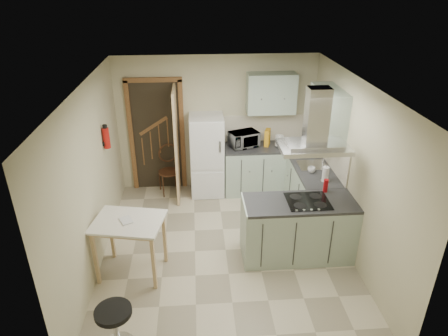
{
  "coord_description": "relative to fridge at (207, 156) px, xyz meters",
  "views": [
    {
      "loc": [
        -0.39,
        -4.82,
        3.74
      ],
      "look_at": [
        0.01,
        0.45,
        1.15
      ],
      "focal_mm": 32.0,
      "sensor_mm": 36.0,
      "label": 1
    }
  ],
  "objects": [
    {
      "name": "microwave",
      "position": [
        0.67,
        0.03,
        0.29
      ],
      "size": [
        0.59,
        0.5,
        0.28
      ],
      "primitive_type": "imported",
      "rotation": [
        0.0,
        0.0,
        0.37
      ],
      "color": "black",
      "rests_on": "counter_back"
    },
    {
      "name": "fridge",
      "position": [
        0.0,
        0.0,
        0.0
      ],
      "size": [
        0.6,
        0.6,
        1.5
      ],
      "primitive_type": "cube",
      "color": "white",
      "rests_on": "floor"
    },
    {
      "name": "right_wall",
      "position": [
        2.0,
        -1.8,
        0.5
      ],
      "size": [
        0.0,
        4.2,
        4.2
      ],
      "primitive_type": "plane",
      "rotation": [
        1.57,
        0.0,
        -1.57
      ],
      "color": "#BFB894",
      "rests_on": "floor"
    },
    {
      "name": "bentwood_chair",
      "position": [
        -0.71,
        0.04,
        -0.33
      ],
      "size": [
        0.47,
        0.47,
        0.84
      ],
      "primitive_type": "cube",
      "rotation": [
        0.0,
        0.0,
        0.28
      ],
      "color": "#54321C",
      "rests_on": "floor"
    },
    {
      "name": "back_wall",
      "position": [
        0.2,
        0.3,
        0.5
      ],
      "size": [
        3.6,
        0.0,
        3.6
      ],
      "primitive_type": "plane",
      "rotation": [
        1.57,
        0.0,
        0.0
      ],
      "color": "#BFB894",
      "rests_on": "floor"
    },
    {
      "name": "doorway",
      "position": [
        -0.9,
        0.27,
        0.3
      ],
      "size": [
        1.1,
        0.12,
        2.1
      ],
      "primitive_type": "cube",
      "color": "brown",
      "rests_on": "floor"
    },
    {
      "name": "kettle",
      "position": [
        1.32,
        -0.02,
        0.26
      ],
      "size": [
        0.18,
        0.18,
        0.23
      ],
      "primitive_type": "cylinder",
      "rotation": [
        0.0,
        0.0,
        -0.22
      ],
      "color": "white",
      "rests_on": "counter_back"
    },
    {
      "name": "stool",
      "position": [
        -1.13,
        -3.42,
        -0.48
      ],
      "size": [
        0.42,
        0.42,
        0.54
      ],
      "primitive_type": "cylinder",
      "rotation": [
        0.0,
        0.0,
        0.04
      ],
      "color": "black",
      "rests_on": "floor"
    },
    {
      "name": "extractor_hood",
      "position": [
        1.32,
        -1.98,
        0.97
      ],
      "size": [
        0.9,
        0.55,
        0.1
      ],
      "primitive_type": "cube",
      "color": "silver",
      "rests_on": "ceiling"
    },
    {
      "name": "sink",
      "position": [
        1.7,
        -0.85,
        0.16
      ],
      "size": [
        0.45,
        0.4,
        0.01
      ],
      "primitive_type": "cube",
      "color": "silver",
      "rests_on": "counter_right"
    },
    {
      "name": "book",
      "position": [
        -1.19,
        -2.22,
        0.13
      ],
      "size": [
        0.21,
        0.24,
        0.09
      ],
      "primitive_type": "imported",
      "rotation": [
        0.0,
        0.0,
        0.46
      ],
      "color": "brown",
      "rests_on": "drop_leaf_table"
    },
    {
      "name": "wall_cabinet_back",
      "position": [
        1.15,
        0.12,
        1.1
      ],
      "size": [
        0.85,
        0.35,
        0.7
      ],
      "primitive_type": "cube",
      "color": "#9EB2A0",
      "rests_on": "back_wall"
    },
    {
      "name": "floor",
      "position": [
        0.2,
        -1.8,
        -0.75
      ],
      "size": [
        4.2,
        4.2,
        0.0
      ],
      "primitive_type": "plane",
      "color": "beige",
      "rests_on": "ground"
    },
    {
      "name": "red_bottle",
      "position": [
        1.65,
        -1.72,
        0.25
      ],
      "size": [
        0.09,
        0.09,
        0.19
      ],
      "primitive_type": "cylinder",
      "rotation": [
        0.0,
        0.0,
        0.36
      ],
      "color": "#B60F15",
      "rests_on": "peninsula"
    },
    {
      "name": "counter_back",
      "position": [
        0.86,
        0.0,
        -0.3
      ],
      "size": [
        1.08,
        0.6,
        0.9
      ],
      "primitive_type": "cube",
      "color": "#9EB2A0",
      "rests_on": "floor"
    },
    {
      "name": "hob",
      "position": [
        1.32,
        -1.98,
        0.16
      ],
      "size": [
        0.58,
        0.5,
        0.01
      ],
      "primitive_type": "cube",
      "color": "black",
      "rests_on": "peninsula"
    },
    {
      "name": "ceiling",
      "position": [
        0.2,
        -1.8,
        1.75
      ],
      "size": [
        4.2,
        4.2,
        0.0
      ],
      "primitive_type": "plane",
      "rotation": [
        3.14,
        0.0,
        0.0
      ],
      "color": "silver",
      "rests_on": "back_wall"
    },
    {
      "name": "paper_towel",
      "position": [
        1.74,
        -1.41,
        0.27
      ],
      "size": [
        0.1,
        0.1,
        0.25
      ],
      "primitive_type": "cylinder",
      "rotation": [
        0.0,
        0.0,
        -0.07
      ],
      "color": "silver",
      "rests_on": "counter_right"
    },
    {
      "name": "splashback",
      "position": [
        1.16,
        0.29,
        0.4
      ],
      "size": [
        1.68,
        0.02,
        0.5
      ],
      "primitive_type": "cube",
      "color": "beige",
      "rests_on": "counter_back"
    },
    {
      "name": "fire_extinguisher",
      "position": [
        -1.54,
        -0.9,
        0.75
      ],
      "size": [
        0.1,
        0.1,
        0.32
      ],
      "primitive_type": "cylinder",
      "color": "#B2140F",
      "rests_on": "left_wall"
    },
    {
      "name": "counter_right",
      "position": [
        1.7,
        -0.68,
        -0.3
      ],
      "size": [
        0.6,
        1.95,
        0.9
      ],
      "primitive_type": "cube",
      "color": "#9EB2A0",
      "rests_on": "floor"
    },
    {
      "name": "cereal_box",
      "position": [
        1.11,
        0.05,
        0.3
      ],
      "size": [
        0.14,
        0.22,
        0.3
      ],
      "primitive_type": "cube",
      "rotation": [
        0.0,
        0.0,
        -0.33
      ],
      "color": "orange",
      "rests_on": "counter_back"
    },
    {
      "name": "peninsula",
      "position": [
        1.22,
        -1.98,
        -0.3
      ],
      "size": [
        1.55,
        0.65,
        0.9
      ],
      "primitive_type": "cube",
      "color": "#9EB2A0",
      "rests_on": "floor"
    },
    {
      "name": "soap_bottle",
      "position": [
        1.83,
        -0.43,
        0.24
      ],
      "size": [
        0.1,
        0.1,
        0.17
      ],
      "primitive_type": "imported",
      "rotation": [
        0.0,
        0.0,
        -0.41
      ],
      "color": "silver",
      "rests_on": "counter_right"
    },
    {
      "name": "cup",
      "position": [
        1.62,
        -1.1,
        0.2
      ],
      "size": [
        0.12,
        0.12,
        0.09
      ],
      "primitive_type": "imported",
      "rotation": [
        0.0,
        0.0,
        0.03
      ],
      "color": "silver",
      "rests_on": "counter_right"
    },
    {
      "name": "wall_cabinet_right",
      "position": [
        1.82,
        -0.95,
        1.1
      ],
      "size": [
        0.35,
        0.9,
        0.7
      ],
      "primitive_type": "cube",
      "color": "#9EB2A0",
      "rests_on": "right_wall"
    },
    {
      "name": "left_wall",
      "position": [
        -1.6,
        -1.8,
        0.5
      ],
      "size": [
        0.0,
        4.2,
        4.2
      ],
      "primitive_type": "plane",
      "rotation": [
        1.57,
        0.0,
        1.57
      ],
      "color": "#BFB894",
      "rests_on": "floor"
    },
    {
      "name": "drop_leaf_table",
      "position": [
        -1.11,
        -2.18,
        -0.33
      ],
      "size": [
        1.01,
        0.84,
        0.84
      ],
      "primitive_type": "cube",
      "rotation": [
        0.0,
        0.0,
        -0.2
      ],
      "color": "tan",
      "rests_on": "floor"
    }
  ]
}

